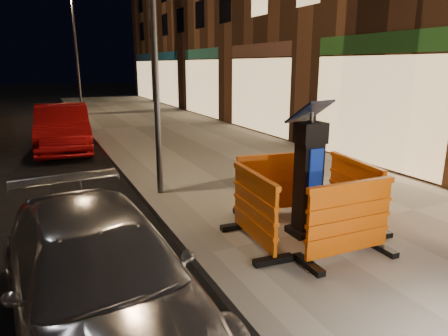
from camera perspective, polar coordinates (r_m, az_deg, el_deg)
name	(u,v)px	position (r m, az deg, el deg)	size (l,w,h in m)	color
ground_plane	(203,263)	(5.93, -2.99, -13.44)	(120.00, 120.00, 0.00)	black
sidewalk	(362,224)	(7.44, 19.12, -7.61)	(6.00, 60.00, 0.15)	gray
kerb	(203,259)	(5.90, -3.00, -12.80)	(0.30, 60.00, 0.15)	slate
parking_kiosk	(309,173)	(6.30, 11.98, -0.74)	(0.63, 0.63, 2.00)	black
barrier_front	(349,221)	(5.75, 17.44, -7.27)	(1.43, 0.59, 1.12)	#EC6009
barrier_back	(275,184)	(7.18, 7.26, -2.34)	(1.43, 0.59, 1.12)	#EC6009
barrier_kerbside	(254,209)	(5.94, 4.35, -5.92)	(1.43, 0.59, 1.12)	#EC6009
barrier_bldgside	(354,192)	(7.02, 18.02, -3.34)	(1.43, 0.59, 1.12)	#EC6009
car_silver	(104,329)	(4.86, -16.78, -21.11)	(1.78, 4.38, 1.27)	silver
car_red	(65,150)	(14.35, -21.74, 2.37)	(1.61, 4.60, 1.52)	maroon
street_lamp_mid	(154,45)	(8.17, -9.91, 16.96)	(0.12, 0.12, 6.00)	#3F3F44
street_lamp_far	(77,57)	(22.97, -20.27, 14.66)	(0.12, 0.12, 6.00)	#3F3F44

